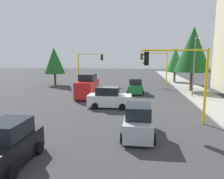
# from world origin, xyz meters

# --- Properties ---
(ground_plane) EXTENTS (120.00, 120.00, 0.00)m
(ground_plane) POSITION_xyz_m (0.00, 0.00, 0.00)
(ground_plane) COLOR #353538
(sidewalk_kerb) EXTENTS (80.00, 4.00, 0.15)m
(sidewalk_kerb) POSITION_xyz_m (-5.00, 10.50, 0.07)
(sidewalk_kerb) COLOR gray
(sidewalk_kerb) RESTS_ON ground
(lane_arrow_near) EXTENTS (2.40, 1.10, 1.10)m
(lane_arrow_near) POSITION_xyz_m (11.51, -3.00, 0.01)
(lane_arrow_near) COLOR silver
(lane_arrow_near) RESTS_ON ground
(traffic_signal_far_left) EXTENTS (0.36, 4.59, 5.46)m
(traffic_signal_far_left) POSITION_xyz_m (-14.00, 5.66, 3.88)
(traffic_signal_far_left) COLOR yellow
(traffic_signal_far_left) RESTS_ON ground
(traffic_signal_far_right) EXTENTS (0.36, 4.59, 5.31)m
(traffic_signal_far_right) POSITION_xyz_m (-14.00, -5.64, 3.78)
(traffic_signal_far_right) COLOR yellow
(traffic_signal_far_right) RESTS_ON ground
(traffic_signal_near_left) EXTENTS (0.36, 4.59, 5.38)m
(traffic_signal_near_left) POSITION_xyz_m (6.00, 5.65, 3.82)
(traffic_signal_near_left) COLOR yellow
(traffic_signal_near_left) RESTS_ON ground
(street_lamp_curbside) EXTENTS (2.15, 0.28, 7.00)m
(street_lamp_curbside) POSITION_xyz_m (-3.61, 9.20, 4.35)
(street_lamp_curbside) COLOR slate
(street_lamp_curbside) RESTS_ON ground
(tree_roadside_far) EXTENTS (3.46, 3.46, 6.29)m
(tree_roadside_far) POSITION_xyz_m (-18.00, 9.50, 4.11)
(tree_roadside_far) COLOR brown
(tree_roadside_far) RESTS_ON ground
(tree_opposite_side) EXTENTS (3.42, 3.42, 6.22)m
(tree_opposite_side) POSITION_xyz_m (-12.00, -11.00, 4.06)
(tree_opposite_side) COLOR brown
(tree_opposite_side) RESTS_ON ground
(tree_roadside_mid) EXTENTS (4.72, 4.72, 8.65)m
(tree_roadside_mid) POSITION_xyz_m (-8.00, 10.00, 5.69)
(tree_roadside_mid) COLOR brown
(tree_roadside_mid) RESTS_ON ground
(delivery_van_red) EXTENTS (4.80, 2.22, 2.77)m
(delivery_van_red) POSITION_xyz_m (-2.37, -3.03, 1.28)
(delivery_van_red) COLOR red
(delivery_van_red) RESTS_ON ground
(car_white) EXTENTS (2.06, 4.07, 1.98)m
(car_white) POSITION_xyz_m (2.00, 0.14, 0.90)
(car_white) COLOR white
(car_white) RESTS_ON ground
(car_green) EXTENTS (3.67, 2.07, 1.98)m
(car_green) POSITION_xyz_m (-5.77, 2.51, 0.90)
(car_green) COLOR #1E7238
(car_green) RESTS_ON ground
(car_silver) EXTENTS (3.82, 1.96, 1.98)m
(car_silver) POSITION_xyz_m (8.81, 2.84, 0.90)
(car_silver) COLOR #B2B5BA
(car_silver) RESTS_ON ground
(car_black) EXTENTS (3.71, 2.09, 1.98)m
(car_black) POSITION_xyz_m (12.88, -2.98, 0.90)
(car_black) COLOR black
(car_black) RESTS_ON ground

